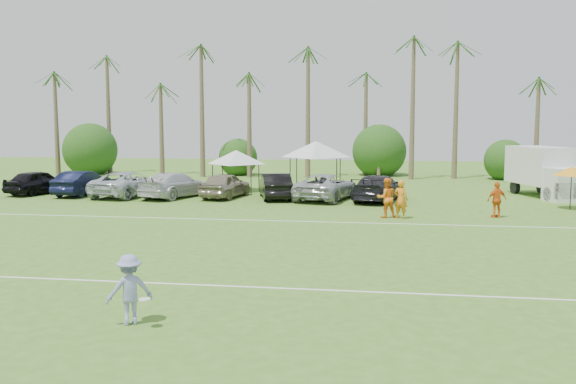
# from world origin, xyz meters

# --- Properties ---
(ground) EXTENTS (120.00, 120.00, 0.00)m
(ground) POSITION_xyz_m (0.00, 0.00, 0.00)
(ground) COLOR #446F21
(ground) RESTS_ON ground
(field_lines) EXTENTS (80.00, 12.10, 0.01)m
(field_lines) POSITION_xyz_m (0.00, 8.00, 0.01)
(field_lines) COLOR white
(field_lines) RESTS_ON ground
(palm_tree_0) EXTENTS (2.40, 2.40, 8.90)m
(palm_tree_0) POSITION_xyz_m (-22.00, 38.00, 7.48)
(palm_tree_0) COLOR brown
(palm_tree_0) RESTS_ON ground
(palm_tree_1) EXTENTS (2.40, 2.40, 9.90)m
(palm_tree_1) POSITION_xyz_m (-17.00, 38.00, 8.35)
(palm_tree_1) COLOR brown
(palm_tree_1) RESTS_ON ground
(palm_tree_2) EXTENTS (2.40, 2.40, 10.90)m
(palm_tree_2) POSITION_xyz_m (-12.00, 38.00, 9.21)
(palm_tree_2) COLOR brown
(palm_tree_2) RESTS_ON ground
(palm_tree_3) EXTENTS (2.40, 2.40, 11.90)m
(palm_tree_3) POSITION_xyz_m (-8.00, 38.00, 10.06)
(palm_tree_3) COLOR brown
(palm_tree_3) RESTS_ON ground
(palm_tree_4) EXTENTS (2.40, 2.40, 8.90)m
(palm_tree_4) POSITION_xyz_m (-4.00, 38.00, 7.48)
(palm_tree_4) COLOR brown
(palm_tree_4) RESTS_ON ground
(palm_tree_5) EXTENTS (2.40, 2.40, 9.90)m
(palm_tree_5) POSITION_xyz_m (0.00, 38.00, 8.35)
(palm_tree_5) COLOR brown
(palm_tree_5) RESTS_ON ground
(palm_tree_6) EXTENTS (2.40, 2.40, 10.90)m
(palm_tree_6) POSITION_xyz_m (4.00, 38.00, 9.21)
(palm_tree_6) COLOR brown
(palm_tree_6) RESTS_ON ground
(palm_tree_7) EXTENTS (2.40, 2.40, 11.90)m
(palm_tree_7) POSITION_xyz_m (8.00, 38.00, 10.06)
(palm_tree_7) COLOR brown
(palm_tree_7) RESTS_ON ground
(palm_tree_8) EXTENTS (2.40, 2.40, 8.90)m
(palm_tree_8) POSITION_xyz_m (13.00, 38.00, 7.48)
(palm_tree_8) COLOR brown
(palm_tree_8) RESTS_ON ground
(palm_tree_9) EXTENTS (2.40, 2.40, 9.90)m
(palm_tree_9) POSITION_xyz_m (18.00, 38.00, 8.35)
(palm_tree_9) COLOR brown
(palm_tree_9) RESTS_ON ground
(bush_tree_0) EXTENTS (4.00, 4.00, 4.00)m
(bush_tree_0) POSITION_xyz_m (-19.00, 39.00, 1.80)
(bush_tree_0) COLOR brown
(bush_tree_0) RESTS_ON ground
(bush_tree_1) EXTENTS (4.00, 4.00, 4.00)m
(bush_tree_1) POSITION_xyz_m (-6.00, 39.00, 1.80)
(bush_tree_1) COLOR brown
(bush_tree_1) RESTS_ON ground
(bush_tree_2) EXTENTS (4.00, 4.00, 4.00)m
(bush_tree_2) POSITION_xyz_m (6.00, 39.00, 1.80)
(bush_tree_2) COLOR brown
(bush_tree_2) RESTS_ON ground
(bush_tree_3) EXTENTS (4.00, 4.00, 4.00)m
(bush_tree_3) POSITION_xyz_m (16.00, 39.00, 1.80)
(bush_tree_3) COLOR brown
(bush_tree_3) RESTS_ON ground
(sideline_player_a) EXTENTS (0.80, 0.67, 1.87)m
(sideline_player_a) POSITION_xyz_m (7.38, 15.67, 0.94)
(sideline_player_a) COLOR orange
(sideline_player_a) RESTS_ON ground
(sideline_player_b) EXTENTS (1.12, 0.98, 1.95)m
(sideline_player_b) POSITION_xyz_m (6.68, 15.86, 0.97)
(sideline_player_b) COLOR orange
(sideline_player_b) RESTS_ON ground
(sideline_player_c) EXTENTS (1.12, 0.81, 1.76)m
(sideline_player_c) POSITION_xyz_m (12.03, 16.69, 0.88)
(sideline_player_c) COLOR orange
(sideline_player_c) RESTS_ON ground
(box_truck) EXTENTS (4.00, 6.37, 3.08)m
(box_truck) POSITION_xyz_m (16.37, 25.92, 1.64)
(box_truck) COLOR silver
(box_truck) RESTS_ON ground
(canopy_tent_left) EXTENTS (3.96, 3.96, 3.21)m
(canopy_tent_left) POSITION_xyz_m (-3.24, 25.94, 2.75)
(canopy_tent_left) COLOR black
(canopy_tent_left) RESTS_ON ground
(canopy_tent_right) EXTENTS (4.76, 4.76, 3.86)m
(canopy_tent_right) POSITION_xyz_m (1.86, 28.10, 3.31)
(canopy_tent_right) COLOR black
(canopy_tent_right) RESTS_ON ground
(market_umbrella) EXTENTS (2.06, 2.06, 2.29)m
(market_umbrella) POSITION_xyz_m (16.40, 20.26, 2.05)
(market_umbrella) COLOR black
(market_umbrella) RESTS_ON ground
(frisbee_player) EXTENTS (1.24, 1.10, 1.66)m
(frisbee_player) POSITION_xyz_m (0.79, -1.68, 0.83)
(frisbee_player) COLOR #888DC2
(frisbee_player) RESTS_ON ground
(parked_car_0) EXTENTS (3.06, 4.89, 1.55)m
(parked_car_0) POSITION_xyz_m (-15.49, 22.51, 0.78)
(parked_car_0) COLOR black
(parked_car_0) RESTS_ON ground
(parked_car_1) EXTENTS (2.01, 4.83, 1.55)m
(parked_car_1) POSITION_xyz_m (-12.39, 22.33, 0.78)
(parked_car_1) COLOR black
(parked_car_1) RESTS_ON ground
(parked_car_2) EXTENTS (3.47, 5.94, 1.55)m
(parked_car_2) POSITION_xyz_m (-9.29, 22.16, 0.78)
(parked_car_2) COLOR silver
(parked_car_2) RESTS_ON ground
(parked_car_3) EXTENTS (3.78, 5.77, 1.55)m
(parked_car_3) POSITION_xyz_m (-6.20, 22.07, 0.78)
(parked_car_3) COLOR silver
(parked_car_3) RESTS_ON ground
(parked_car_4) EXTENTS (2.58, 4.80, 1.55)m
(parked_car_4) POSITION_xyz_m (-3.10, 22.43, 0.78)
(parked_car_4) COLOR gray
(parked_car_4) RESTS_ON ground
(parked_car_5) EXTENTS (2.87, 4.98, 1.55)m
(parked_car_5) POSITION_xyz_m (0.00, 22.45, 0.78)
(parked_car_5) COLOR black
(parked_car_5) RESTS_ON ground
(parked_car_6) EXTENTS (3.78, 6.03, 1.55)m
(parked_car_6) POSITION_xyz_m (3.10, 22.39, 0.78)
(parked_car_6) COLOR #A5A7A9
(parked_car_6) RESTS_ON ground
(parked_car_7) EXTENTS (3.33, 5.71, 1.55)m
(parked_car_7) POSITION_xyz_m (6.20, 22.28, 0.78)
(parked_car_7) COLOR black
(parked_car_7) RESTS_ON ground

